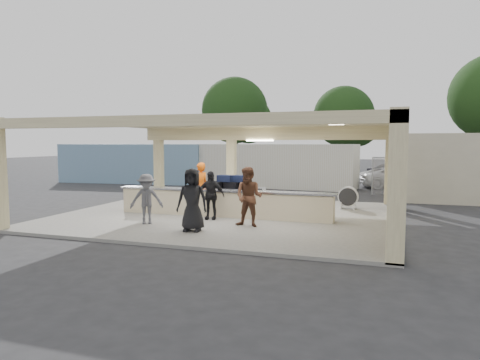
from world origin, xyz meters
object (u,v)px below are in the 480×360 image
(drum_fan, at_px, (348,197))
(passenger_d, at_px, (192,200))
(passenger_c, at_px, (147,199))
(baggage_handler, at_px, (200,187))
(passenger_b, at_px, (210,195))
(container_white, at_px, (257,165))
(container_blue, at_px, (134,163))
(car_dark, at_px, (408,174))
(passenger_a, at_px, (249,197))
(luggage_cart, at_px, (229,192))
(car_white_a, at_px, (398,178))
(baggage_counter, at_px, (222,203))

(drum_fan, bearing_deg, passenger_d, -120.92)
(passenger_c, distance_m, passenger_d, 2.02)
(drum_fan, bearing_deg, passenger_c, -134.51)
(baggage_handler, height_order, passenger_b, baggage_handler)
(passenger_c, height_order, container_white, container_white)
(drum_fan, relative_size, container_blue, 0.09)
(car_dark, bearing_deg, container_blue, 111.22)
(baggage_handler, relative_size, container_white, 0.15)
(baggage_handler, distance_m, passenger_a, 3.56)
(drum_fan, distance_m, passenger_d, 7.35)
(container_blue, bearing_deg, luggage_cart, -48.85)
(drum_fan, xyz_separation_m, container_blue, (-15.17, 8.18, 0.76))
(drum_fan, distance_m, baggage_handler, 6.01)
(car_dark, distance_m, container_blue, 18.32)
(car_white_a, bearing_deg, car_dark, -45.37)
(baggage_handler, distance_m, container_white, 11.05)
(container_blue, bearing_deg, passenger_d, -57.24)
(baggage_counter, xyz_separation_m, car_dark, (7.06, 14.77, 0.21))
(passenger_c, xyz_separation_m, container_white, (-0.21, 13.93, 0.42))
(luggage_cart, height_order, passenger_a, passenger_a)
(passenger_b, distance_m, container_white, 12.64)
(passenger_c, bearing_deg, baggage_counter, 17.50)
(drum_fan, bearing_deg, baggage_counter, -138.02)
(baggage_counter, bearing_deg, container_white, 99.97)
(car_dark, bearing_deg, car_white_a, 165.73)
(car_dark, bearing_deg, container_white, 118.90)
(baggage_handler, height_order, passenger_a, baggage_handler)
(luggage_cart, bearing_deg, car_dark, 66.27)
(car_white_a, bearing_deg, container_white, 80.62)
(container_white, bearing_deg, baggage_counter, -74.47)
(baggage_counter, xyz_separation_m, car_white_a, (6.42, 13.43, 0.05))
(drum_fan, relative_size, passenger_c, 0.54)
(luggage_cart, relative_size, container_white, 0.20)
(passenger_c, relative_size, container_white, 0.13)
(container_blue, bearing_deg, container_white, -3.06)
(passenger_d, bearing_deg, passenger_c, 154.45)
(baggage_handler, bearing_deg, car_white_a, -179.15)
(baggage_counter, bearing_deg, drum_fan, 38.36)
(baggage_counter, height_order, drum_fan, baggage_counter)
(drum_fan, xyz_separation_m, passenger_a, (-2.73, -4.85, 0.47))
(baggage_handler, relative_size, passenger_d, 1.00)
(passenger_b, bearing_deg, luggage_cart, 80.47)
(baggage_counter, relative_size, car_dark, 1.72)
(passenger_b, distance_m, container_blue, 16.27)
(car_white_a, distance_m, container_white, 8.68)
(car_dark, bearing_deg, luggage_cart, 163.23)
(luggage_cart, distance_m, car_white_a, 13.95)
(drum_fan, bearing_deg, container_white, 130.18)
(baggage_counter, bearing_deg, passenger_a, -45.61)
(container_white, bearing_deg, passenger_a, -69.49)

